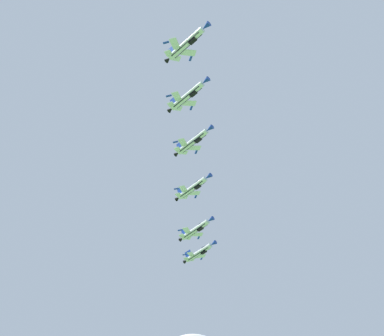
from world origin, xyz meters
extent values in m
cylinder|color=white|center=(17.20, 68.60, 138.23)|extent=(7.13, 11.40, 1.70)
cube|color=black|center=(17.32, 68.66, 137.78)|extent=(6.05, 9.61, 0.80)
cone|color=#1938A8|center=(20.55, 62.28, 138.23)|extent=(2.51, 2.85, 1.56)
cone|color=black|center=(14.04, 74.56, 138.23)|extent=(1.95, 2.05, 1.36)
ellipsoid|color=#192333|center=(18.27, 66.18, 138.84)|extent=(2.71, 3.47, 1.37)
cube|color=black|center=(18.42, 66.80, 137.45)|extent=(2.18, 2.55, 1.12)
cube|color=white|center=(18.62, 71.29, 138.90)|extent=(4.08, 1.90, 1.40)
cube|color=#1938A8|center=(19.88, 73.22, 139.50)|extent=(0.61, 1.60, 0.39)
cube|color=white|center=(14.21, 68.95, 137.39)|extent=(3.86, 4.44, 1.40)
cube|color=#1938A8|center=(11.91, 69.00, 136.79)|extent=(1.66, 1.40, 0.39)
cube|color=white|center=(16.10, 73.79, 138.67)|extent=(2.32, 1.91, 0.79)
cube|color=white|center=(13.52, 72.42, 137.79)|extent=(2.69, 2.74, 0.79)
cube|color=#1938A8|center=(14.49, 72.59, 139.96)|extent=(2.05, 2.74, 2.55)
cylinder|color=white|center=(22.63, 85.29, 139.65)|extent=(7.13, 11.40, 1.70)
cube|color=black|center=(22.76, 85.36, 139.21)|extent=(6.05, 9.61, 0.84)
cone|color=#1938A8|center=(25.98, 78.97, 139.65)|extent=(2.51, 2.85, 1.56)
cone|color=black|center=(19.46, 91.25, 139.65)|extent=(1.95, 2.05, 1.36)
ellipsoid|color=#192333|center=(23.68, 82.86, 140.25)|extent=(2.73, 3.48, 1.39)
cube|color=black|center=(23.87, 83.50, 138.89)|extent=(2.19, 2.56, 1.15)
cube|color=white|center=(24.03, 87.98, 140.41)|extent=(4.04, 1.90, 1.54)
cube|color=#1938A8|center=(25.26, 89.90, 141.08)|extent=(0.61, 1.60, 0.41)
cube|color=white|center=(19.66, 85.66, 138.73)|extent=(3.84, 4.41, 1.54)
cube|color=#1938A8|center=(17.38, 85.71, 138.06)|extent=(1.66, 1.40, 0.41)
cube|color=white|center=(21.51, 90.47, 140.14)|extent=(2.30, 1.91, 0.86)
cube|color=white|center=(18.96, 89.12, 139.16)|extent=(2.68, 2.73, 0.86)
cube|color=#1938A8|center=(19.86, 89.26, 141.37)|extent=(2.12, 2.78, 2.53)
cylinder|color=white|center=(29.45, 102.03, 141.19)|extent=(7.13, 11.40, 1.70)
cube|color=black|center=(29.58, 102.10, 140.74)|extent=(6.05, 9.61, 0.83)
cone|color=#1938A8|center=(32.80, 95.72, 141.19)|extent=(2.51, 2.85, 1.56)
cone|color=black|center=(26.29, 108.00, 141.19)|extent=(1.95, 2.05, 1.36)
ellipsoid|color=#192333|center=(30.52, 99.61, 141.80)|extent=(2.72, 3.48, 1.39)
cube|color=black|center=(30.69, 100.24, 140.42)|extent=(2.18, 2.56, 1.14)
cube|color=white|center=(30.87, 104.72, 141.91)|extent=(4.06, 1.90, 1.48)
cube|color=#1938A8|center=(32.11, 106.65, 142.56)|extent=(0.61, 1.60, 0.40)
cube|color=white|center=(26.48, 102.40, 140.30)|extent=(3.85, 4.43, 1.48)
cube|color=#1938A8|center=(24.19, 102.45, 139.66)|extent=(1.66, 1.40, 0.40)
cube|color=white|center=(28.35, 107.22, 141.66)|extent=(2.31, 1.91, 0.83)
cube|color=white|center=(25.78, 105.86, 140.72)|extent=(2.68, 2.73, 0.83)
cube|color=#1938A8|center=(26.71, 106.01, 142.91)|extent=(2.09, 2.76, 2.54)
cylinder|color=white|center=(35.11, 120.24, 140.63)|extent=(7.13, 11.40, 1.70)
cube|color=black|center=(35.24, 120.31, 140.18)|extent=(6.05, 9.61, 0.83)
cone|color=#1938A8|center=(38.46, 113.92, 140.63)|extent=(2.51, 2.85, 1.56)
cone|color=black|center=(31.94, 126.20, 140.63)|extent=(1.95, 2.05, 1.36)
ellipsoid|color=#192333|center=(36.17, 117.81, 141.23)|extent=(2.73, 3.48, 1.39)
cube|color=black|center=(36.34, 118.45, 139.86)|extent=(2.19, 2.56, 1.14)
cube|color=white|center=(36.52, 122.93, 141.36)|extent=(4.05, 1.90, 1.51)
cube|color=#1938A8|center=(37.75, 124.85, 142.02)|extent=(0.61, 1.60, 0.40)
cube|color=white|center=(32.14, 120.60, 139.73)|extent=(3.84, 4.42, 1.51)
cube|color=#1938A8|center=(29.85, 120.66, 139.07)|extent=(1.66, 1.40, 0.40)
cube|color=white|center=(34.00, 125.42, 141.10)|extent=(2.30, 1.91, 0.84)
cube|color=white|center=(31.44, 124.06, 140.15)|extent=(2.68, 2.73, 0.84)
cube|color=#1938A8|center=(32.36, 124.21, 142.34)|extent=(2.11, 2.77, 2.53)
cylinder|color=white|center=(41.38, 136.82, 138.36)|extent=(7.13, 11.40, 1.70)
cube|color=black|center=(41.48, 136.88, 137.90)|extent=(6.05, 9.61, 0.76)
cone|color=#1938A8|center=(44.73, 130.51, 138.36)|extent=(2.51, 2.85, 1.56)
cone|color=black|center=(38.21, 142.78, 138.36)|extent=(1.95, 2.05, 1.36)
ellipsoid|color=#192333|center=(42.47, 134.41, 138.97)|extent=(2.69, 3.46, 1.35)
cube|color=black|center=(42.57, 135.01, 137.58)|extent=(2.16, 2.54, 1.09)
cube|color=white|center=(42.82, 139.53, 138.94)|extent=(4.11, 1.90, 1.27)
cube|color=#1938A8|center=(44.09, 141.47, 139.48)|extent=(0.60, 1.60, 0.38)
cube|color=white|center=(38.36, 137.17, 137.60)|extent=(3.88, 4.47, 1.27)
cube|color=#1938A8|center=(36.05, 137.20, 137.07)|extent=(1.66, 1.39, 0.38)
cube|color=white|center=(40.29, 142.02, 138.75)|extent=(2.33, 1.92, 0.72)
cube|color=white|center=(37.68, 140.64, 137.97)|extent=(2.70, 2.75, 0.72)
cube|color=#1938A8|center=(38.72, 140.84, 140.11)|extent=(1.98, 2.70, 2.56)
cylinder|color=white|center=(47.12, 150.67, 140.65)|extent=(7.13, 11.40, 1.70)
cube|color=black|center=(47.27, 150.75, 140.21)|extent=(6.04, 9.60, 0.90)
cone|color=#1938A8|center=(50.47, 144.36, 140.65)|extent=(2.51, 2.85, 1.56)
cone|color=black|center=(43.96, 156.64, 140.65)|extent=(1.95, 2.05, 1.36)
ellipsoid|color=#192333|center=(48.15, 148.23, 141.24)|extent=(2.76, 3.49, 1.42)
cube|color=black|center=(48.39, 148.90, 139.90)|extent=(2.21, 2.57, 1.18)
cube|color=white|center=(48.49, 153.35, 141.52)|extent=(3.99, 1.90, 1.71)
cube|color=#1938A8|center=(49.70, 155.25, 142.28)|extent=(0.61, 1.60, 0.43)
cube|color=white|center=(44.19, 151.07, 139.63)|extent=(3.81, 4.37, 1.71)
cube|color=#1938A8|center=(41.94, 151.13, 138.87)|extent=(1.66, 1.40, 0.43)
cube|color=white|center=(45.98, 155.85, 141.20)|extent=(2.27, 1.91, 0.95)
cube|color=white|center=(43.47, 154.51, 140.10)|extent=(2.66, 2.71, 0.95)
cube|color=#1938A8|center=(44.29, 154.61, 142.34)|extent=(2.21, 2.83, 2.50)
camera|label=1|loc=(-4.97, -7.38, 1.69)|focal=55.37mm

